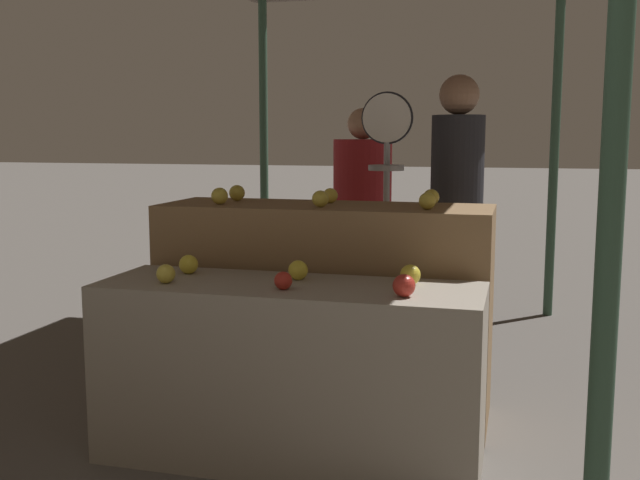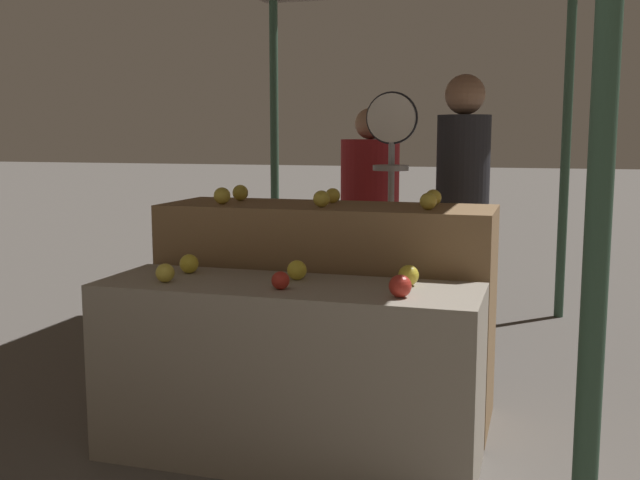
# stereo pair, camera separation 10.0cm
# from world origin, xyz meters

# --- Properties ---
(ground_plane) EXTENTS (60.00, 60.00, 0.00)m
(ground_plane) POSITION_xyz_m (0.00, 0.00, 0.00)
(ground_plane) COLOR #59544F
(display_counter_front) EXTENTS (1.63, 0.55, 0.77)m
(display_counter_front) POSITION_xyz_m (0.00, 0.00, 0.39)
(display_counter_front) COLOR gray
(display_counter_front) RESTS_ON ground_plane
(display_counter_back) EXTENTS (1.63, 0.55, 1.05)m
(display_counter_back) POSITION_xyz_m (0.00, 0.60, 0.53)
(display_counter_back) COLOR olive
(display_counter_back) RESTS_ON ground_plane
(apple_front_0) EXTENTS (0.08, 0.08, 0.08)m
(apple_front_0) POSITION_xyz_m (-0.51, -0.11, 0.81)
(apple_front_0) COLOR gold
(apple_front_0) RESTS_ON display_counter_front
(apple_front_1) EXTENTS (0.07, 0.07, 0.07)m
(apple_front_1) POSITION_xyz_m (0.01, -0.11, 0.81)
(apple_front_1) COLOR #AD281E
(apple_front_1) RESTS_ON display_counter_front
(apple_front_2) EXTENTS (0.09, 0.09, 0.09)m
(apple_front_2) POSITION_xyz_m (0.51, -0.12, 0.82)
(apple_front_2) COLOR #B72D23
(apple_front_2) RESTS_ON display_counter_front
(apple_front_3) EXTENTS (0.09, 0.09, 0.09)m
(apple_front_3) POSITION_xyz_m (-0.51, 0.11, 0.82)
(apple_front_3) COLOR gold
(apple_front_3) RESTS_ON display_counter_front
(apple_front_4) EXTENTS (0.09, 0.09, 0.09)m
(apple_front_4) POSITION_xyz_m (0.01, 0.10, 0.82)
(apple_front_4) COLOR gold
(apple_front_4) RESTS_ON display_counter_front
(apple_front_5) EXTENTS (0.09, 0.09, 0.09)m
(apple_front_5) POSITION_xyz_m (0.50, 0.12, 0.82)
(apple_front_5) COLOR gold
(apple_front_5) RESTS_ON display_counter_front
(apple_back_0) EXTENTS (0.08, 0.08, 0.08)m
(apple_back_0) POSITION_xyz_m (-0.51, 0.49, 1.10)
(apple_back_0) COLOR gold
(apple_back_0) RESTS_ON display_counter_back
(apple_back_1) EXTENTS (0.08, 0.08, 0.08)m
(apple_back_1) POSITION_xyz_m (0.01, 0.48, 1.09)
(apple_back_1) COLOR gold
(apple_back_1) RESTS_ON display_counter_back
(apple_back_2) EXTENTS (0.08, 0.08, 0.08)m
(apple_back_2) POSITION_xyz_m (0.51, 0.50, 1.09)
(apple_back_2) COLOR gold
(apple_back_2) RESTS_ON display_counter_back
(apple_back_3) EXTENTS (0.08, 0.08, 0.08)m
(apple_back_3) POSITION_xyz_m (-0.50, 0.70, 1.10)
(apple_back_3) COLOR gold
(apple_back_3) RESTS_ON display_counter_back
(apple_back_4) EXTENTS (0.08, 0.08, 0.08)m
(apple_back_4) POSITION_xyz_m (0.00, 0.71, 1.09)
(apple_back_4) COLOR yellow
(apple_back_4) RESTS_ON display_counter_back
(apple_back_5) EXTENTS (0.08, 0.08, 0.08)m
(apple_back_5) POSITION_xyz_m (0.51, 0.71, 1.09)
(apple_back_5) COLOR gold
(apple_back_5) RESTS_ON display_counter_back
(produce_scale) EXTENTS (0.29, 0.20, 1.64)m
(produce_scale) POSITION_xyz_m (0.20, 1.20, 1.20)
(produce_scale) COLOR #99999E
(produce_scale) RESTS_ON ground_plane
(person_vendor_at_scale) EXTENTS (0.41, 0.41, 1.74)m
(person_vendor_at_scale) POSITION_xyz_m (0.57, 1.43, 1.03)
(person_vendor_at_scale) COLOR #2D2D38
(person_vendor_at_scale) RESTS_ON ground_plane
(person_customer_left) EXTENTS (0.54, 0.54, 1.57)m
(person_customer_left) POSITION_xyz_m (-0.10, 1.98, 0.90)
(person_customer_left) COLOR #2D2D38
(person_customer_left) RESTS_ON ground_plane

